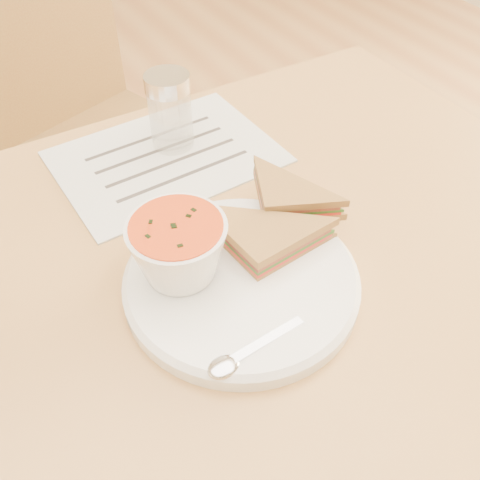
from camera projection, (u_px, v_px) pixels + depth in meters
dining_table at (220, 421)px, 0.87m from camera, size 1.00×0.70×0.75m
chair_far at (106, 155)px, 1.19m from camera, size 0.56×0.56×0.99m
plate at (241, 282)px, 0.58m from camera, size 0.30×0.30×0.02m
soup_bowl at (179, 251)px, 0.55m from camera, size 0.11×0.11×0.07m
sandwich_half_a at (258, 275)px, 0.55m from camera, size 0.13×0.13×0.03m
sandwich_half_b at (264, 217)px, 0.60m from camera, size 0.13×0.13×0.03m
spoon at (265, 342)px, 0.51m from camera, size 0.16×0.05×0.01m
paper_menu at (167, 157)px, 0.75m from camera, size 0.31×0.23×0.00m
condiment_shaker at (170, 112)px, 0.73m from camera, size 0.08×0.08×0.11m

